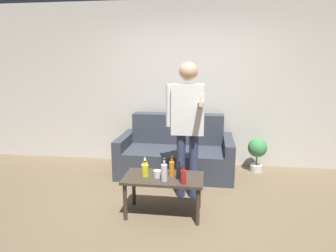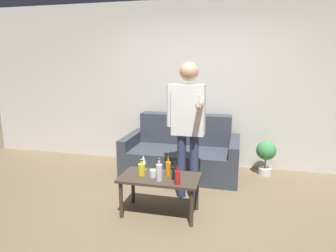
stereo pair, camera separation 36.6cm
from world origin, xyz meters
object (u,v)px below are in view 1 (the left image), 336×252
object	(u,v)px
couch	(176,153)
coffee_table	(163,182)
person_standing_front	(187,119)
bottle_orange	(183,176)

from	to	relation	value
couch	coffee_table	xyz separation A→B (m)	(0.01, -1.37, 0.08)
coffee_table	person_standing_front	distance (m)	0.84
couch	bottle_orange	distance (m)	1.57
coffee_table	person_standing_front	world-z (taller)	person_standing_front
coffee_table	person_standing_front	bearing A→B (deg)	65.94
bottle_orange	person_standing_front	distance (m)	0.83
coffee_table	bottle_orange	size ratio (longest dim) A/B	4.37
couch	person_standing_front	size ratio (longest dim) A/B	1.02
couch	bottle_orange	size ratio (longest dim) A/B	8.53
couch	bottle_orange	xyz separation A→B (m)	(0.25, -1.53, 0.22)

